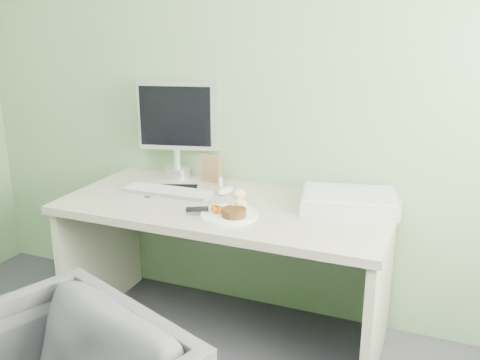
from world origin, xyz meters
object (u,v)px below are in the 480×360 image
at_px(scanner, 349,202).
at_px(monitor, 178,124).
at_px(plate, 229,215).
at_px(desk, 226,238).

bearing_deg(scanner, monitor, 158.41).
bearing_deg(plate, desk, 119.27).
bearing_deg(monitor, plate, -56.47).
bearing_deg(plate, scanner, 32.56).
xyz_separation_m(desk, scanner, (0.57, 0.15, 0.22)).
bearing_deg(scanner, desk, -177.42).
relative_size(plate, scanner, 0.60).
distance_m(scanner, monitor, 1.04).
bearing_deg(monitor, desk, -50.40).
height_order(scanner, monitor, monitor).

